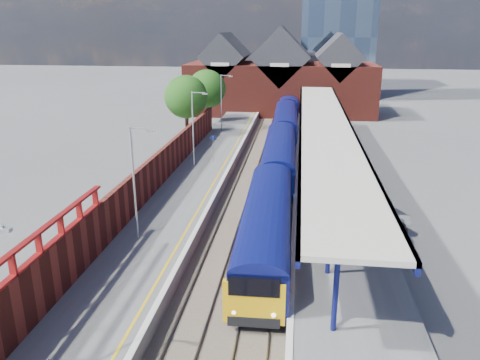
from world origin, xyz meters
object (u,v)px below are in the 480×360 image
object	(u,v)px
parked_car_blue	(373,233)
lamp_post_b	(136,176)
train	(283,135)
parked_car_dark	(374,224)
parked_car_red	(366,218)
lamp_post_d	(222,99)
parked_car_silver	(377,217)
lamp_post_c	(194,124)
platform_sign	(213,144)

from	to	relation	value
parked_car_blue	lamp_post_b	bearing A→B (deg)	111.05
train	parked_car_dark	bearing A→B (deg)	-73.71
train	parked_car_dark	distance (m)	23.82
parked_car_red	parked_car_dark	world-z (taller)	parked_car_dark
lamp_post_d	parked_car_silver	distance (m)	32.30
train	parked_car_blue	distance (m)	25.03
lamp_post_b	parked_car_dark	world-z (taller)	lamp_post_b
lamp_post_b	lamp_post_c	size ratio (longest dim) A/B	1.00
lamp_post_c	parked_car_blue	distance (m)	20.92
parked_car_dark	parked_car_blue	xyz separation A→B (m)	(-0.24, -1.33, -0.01)
platform_sign	parked_car_red	xyz separation A→B (m)	(12.80, -14.47, -1.08)
parked_car_red	parked_car_blue	xyz separation A→B (m)	(0.14, -2.43, 0.00)
platform_sign	parked_car_blue	world-z (taller)	platform_sign
parked_car_silver	parked_car_blue	distance (m)	2.47
train	lamp_post_c	world-z (taller)	lamp_post_c
train	parked_car_dark	xyz separation A→B (m)	(6.68, -22.86, -0.50)
lamp_post_d	lamp_post_c	bearing A→B (deg)	-90.00
lamp_post_b	parked_car_blue	distance (m)	14.73
lamp_post_b	platform_sign	size ratio (longest dim) A/B	2.80
parked_car_silver	parked_car_dark	bearing A→B (deg)	137.47
lamp_post_d	parked_car_silver	xyz separation A→B (m)	(14.86, -28.49, -3.28)
lamp_post_b	parked_car_blue	world-z (taller)	lamp_post_b
lamp_post_d	parked_car_dark	world-z (taller)	lamp_post_d
platform_sign	parked_car_silver	world-z (taller)	platform_sign
lamp_post_b	lamp_post_d	distance (m)	32.00
parked_car_red	lamp_post_b	bearing A→B (deg)	86.72
platform_sign	parked_car_silver	bearing A→B (deg)	-47.03
lamp_post_c	parked_car_blue	world-z (taller)	lamp_post_c
lamp_post_c	parked_car_dark	world-z (taller)	lamp_post_c
parked_car_blue	parked_car_silver	bearing A→B (deg)	3.38
lamp_post_c	parked_car_red	xyz separation A→B (m)	(14.16, -12.47, -3.38)
parked_car_dark	parked_car_blue	world-z (taller)	parked_car_dark
platform_sign	lamp_post_c	bearing A→B (deg)	-124.26
lamp_post_c	parked_car_silver	bearing A→B (deg)	-40.05
lamp_post_b	parked_car_dark	distance (m)	15.12
lamp_post_b	lamp_post_d	world-z (taller)	same
lamp_post_c	parked_car_blue	xyz separation A→B (m)	(14.30, -14.90, -3.38)
lamp_post_b	parked_car_red	world-z (taller)	lamp_post_b
train	platform_sign	distance (m)	9.78
parked_car_blue	parked_car_dark	bearing A→B (deg)	6.41
parked_car_blue	parked_car_red	bearing A→B (deg)	19.88
lamp_post_d	platform_sign	world-z (taller)	lamp_post_d
parked_car_blue	lamp_post_c	bearing A→B (deg)	60.46
parked_car_silver	lamp_post_d	bearing A→B (deg)	1.94
lamp_post_c	lamp_post_d	bearing A→B (deg)	90.00
parked_car_silver	parked_car_blue	size ratio (longest dim) A/B	0.98
lamp_post_b	platform_sign	world-z (taller)	lamp_post_b
train	parked_car_dark	size ratio (longest dim) A/B	15.39
lamp_post_b	train	bearing A→B (deg)	72.74
parked_car_dark	lamp_post_d	bearing A→B (deg)	10.49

